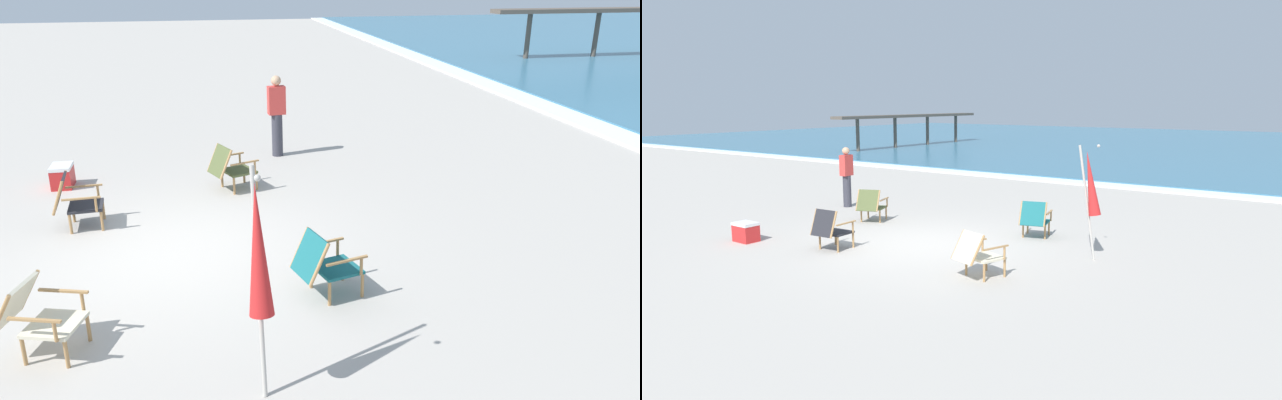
{
  "view_description": "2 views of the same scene",
  "coord_description": "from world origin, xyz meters",
  "views": [
    {
      "loc": [
        7.88,
        0.51,
        3.62
      ],
      "look_at": [
        0.08,
        2.08,
        0.65
      ],
      "focal_mm": 35.0,
      "sensor_mm": 36.0,
      "label": 1
    },
    {
      "loc": [
        7.05,
        -8.61,
        2.84
      ],
      "look_at": [
        -0.09,
        1.48,
        0.7
      ],
      "focal_mm": 32.0,
      "sensor_mm": 36.0,
      "label": 2
    }
  ],
  "objects": [
    {
      "name": "ground_plane",
      "position": [
        0.0,
        0.0,
        0.0
      ],
      "size": [
        80.0,
        80.0,
        0.0
      ],
      "primitive_type": "plane",
      "color": "#B2AAA0"
    },
    {
      "name": "beach_chair_mid_center",
      "position": [
        -2.41,
        1.02,
        0.43
      ],
      "size": [
        0.81,
        0.89,
        0.8
      ],
      "color": "#515B33",
      "rests_on": "ground"
    },
    {
      "name": "beach_chair_back_left",
      "position": [
        -1.2,
        -1.33,
        0.43
      ],
      "size": [
        0.63,
        0.72,
        0.81
      ],
      "color": "#28282D",
      "rests_on": "ground"
    },
    {
      "name": "beach_chair_front_right",
      "position": [
        2.09,
        -1.17,
        0.42
      ],
      "size": [
        0.78,
        0.9,
        0.78
      ],
      "color": "beige",
      "rests_on": "ground"
    },
    {
      "name": "beach_chair_back_right",
      "position": [
        1.54,
        1.84,
        0.43
      ],
      "size": [
        0.75,
        0.86,
        0.8
      ],
      "color": "#196066",
      "rests_on": "ground"
    },
    {
      "name": "umbrella_furled_red",
      "position": [
        3.12,
        0.94,
        1.38
      ],
      "size": [
        0.46,
        0.23,
        2.1
      ],
      "color": "#B7B2A8",
      "rests_on": "ground"
    },
    {
      "name": "person_near_chairs",
      "position": [
        -4.35,
        2.09,
        0.84
      ],
      "size": [
        0.23,
        0.36,
        1.63
      ],
      "color": "#383842",
      "rests_on": "ground"
    },
    {
      "name": "cooler_box",
      "position": [
        -3.16,
        -1.86,
        0.2
      ],
      "size": [
        0.49,
        0.35,
        0.4
      ],
      "color": "red",
      "rests_on": "ground"
    },
    {
      "name": "pier_distant",
      "position": [
        -16.06,
        18.66,
        1.82
      ],
      "size": [
        0.9,
        12.39,
        2.05
      ],
      "color": "brown",
      "rests_on": "ground"
    }
  ]
}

